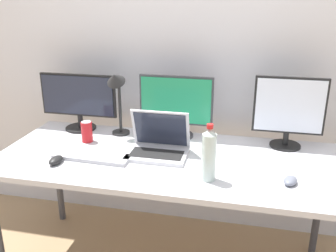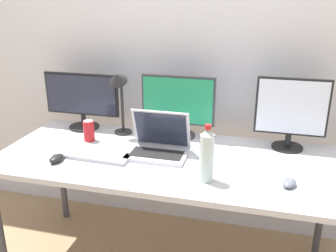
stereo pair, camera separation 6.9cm
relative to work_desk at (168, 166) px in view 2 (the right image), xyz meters
name	(u,v)px [view 2 (the right image)]	position (x,y,z in m)	size (l,w,h in m)	color
wall_back	(191,39)	(0.00, 0.59, 0.62)	(7.00, 0.08, 2.60)	silver
work_desk	(168,166)	(0.00, 0.00, 0.00)	(1.88, 0.80, 0.74)	#424247
monitor_left	(82,99)	(-0.65, 0.31, 0.25)	(0.50, 0.20, 0.36)	black
monitor_center	(178,106)	(-0.02, 0.32, 0.25)	(0.45, 0.22, 0.38)	#38383D
monitor_right	(291,112)	(0.63, 0.29, 0.27)	(0.39, 0.18, 0.41)	black
laptop_silver	(159,144)	(-0.06, 0.03, 0.11)	(0.32, 0.24, 0.24)	silver
keyboard_main	(92,155)	(-0.40, -0.11, 0.07)	(0.42, 0.13, 0.02)	#B2B2B7
mouse_by_keyboard	(57,158)	(-0.55, -0.21, 0.07)	(0.06, 0.10, 0.04)	black
mouse_by_laptop	(289,183)	(0.62, -0.17, 0.07)	(0.06, 0.09, 0.03)	slate
water_bottle	(207,155)	(0.24, -0.21, 0.19)	(0.07, 0.07, 0.28)	silver
soda_can_near_keyboard	(89,131)	(-0.52, 0.11, 0.12)	(0.07, 0.07, 0.13)	red
desk_lamp	(119,91)	(-0.37, 0.24, 0.34)	(0.11, 0.18, 0.43)	black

